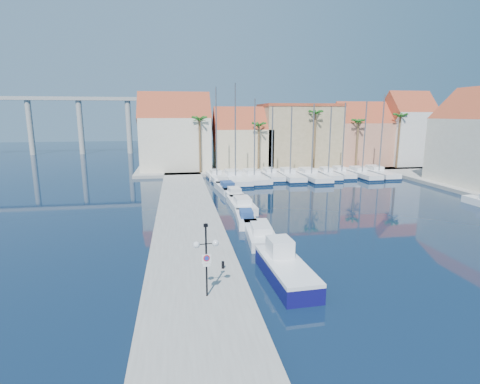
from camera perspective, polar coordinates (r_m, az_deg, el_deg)
name	(u,v)px	position (r m, az deg, el deg)	size (l,w,h in m)	color
ground	(338,278)	(25.03, 14.76, -12.50)	(260.00, 260.00, 0.00)	black
quay_west	(188,221)	(35.60, -7.92, -4.46)	(6.00, 77.00, 0.50)	gray
shore_north	(282,167)	(72.17, 6.47, 3.83)	(54.00, 16.00, 0.50)	gray
lamp_post	(206,249)	(19.98, -5.18, -8.64)	(1.38, 0.48, 4.07)	black
bollard	(223,265)	(24.25, -2.62, -11.04)	(0.19, 0.19, 0.46)	black
fishing_boat	(285,268)	(23.83, 6.90, -11.43)	(2.51, 6.73, 2.32)	#100E52
motorboat_west_0	(260,233)	(31.10, 3.07, -6.27)	(2.69, 6.87, 1.40)	white
motorboat_west_1	(246,218)	(35.45, 0.88, -3.98)	(2.08, 5.36, 1.40)	white
motorboat_west_2	(241,204)	(40.91, 0.21, -1.83)	(2.37, 7.16, 1.40)	white
motorboat_west_3	(234,194)	(46.08, -0.99, -0.28)	(2.24, 6.12, 1.40)	white
motorboat_west_4	(226,187)	(50.12, -2.08, 0.69)	(2.75, 6.80, 1.40)	white
motorboat_west_5	(222,182)	(54.60, -2.75, 1.61)	(2.35, 5.93, 1.40)	white
motorboat_west_6	(215,175)	(60.28, -3.82, 2.56)	(2.32, 6.42, 1.40)	white
sailboat_0	(216,177)	(58.16, -3.62, 2.37)	(2.77, 8.32, 14.10)	white
sailboat_1	(235,178)	(57.37, -0.83, 2.19)	(3.66, 12.04, 14.57)	white
sailboat_2	(253,177)	(58.17, 2.03, 2.30)	(3.52, 11.29, 12.41)	white
sailboat_3	(271,175)	(60.07, 4.71, 2.59)	(2.49, 8.97, 11.27)	white
sailboat_4	(289,175)	(60.21, 7.47, 2.53)	(2.84, 10.31, 11.21)	white
sailboat_5	(310,176)	(60.62, 10.59, 2.48)	(3.39, 11.47, 11.66)	white
sailboat_6	(327,174)	(62.38, 13.15, 2.66)	(2.82, 8.67, 11.22)	white
sailboat_7	(341,173)	(64.10, 15.08, 2.82)	(2.58, 8.33, 11.94)	white
sailboat_8	(360,174)	(64.41, 17.86, 2.68)	(2.86, 9.78, 12.13)	white
sailboat_9	(377,172)	(66.69, 20.15, 2.82)	(2.88, 10.32, 13.25)	white
building_0	(175,135)	(67.79, -9.83, 8.55)	(12.30, 9.00, 13.50)	beige
building_1	(242,141)	(68.88, 0.32, 7.74)	(10.30, 8.00, 11.00)	#C7B68C
building_2	(298,135)	(72.48, 8.88, 8.57)	(14.20, 10.20, 11.50)	#99865E
building_3	(360,137)	(76.23, 17.79, 8.00)	(10.30, 8.00, 12.00)	tan
building_4	(406,131)	(79.85, 23.99, 8.50)	(8.30, 8.00, 14.00)	silver
palm_0	(199,121)	(62.81, -6.21, 10.74)	(2.60, 2.60, 10.15)	brown
palm_1	(259,126)	(64.22, 2.89, 9.97)	(2.60, 2.60, 9.15)	brown
palm_2	(316,115)	(67.06, 11.45, 11.44)	(2.60, 2.60, 11.15)	brown
palm_3	(358,123)	(70.31, 17.60, 9.99)	(2.60, 2.60, 9.65)	brown
palm_4	(400,118)	(74.26, 23.24, 10.39)	(2.60, 2.60, 10.65)	brown
viaduct	(58,114)	(106.78, -25.96, 10.67)	(48.00, 2.20, 14.45)	#9E9E99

